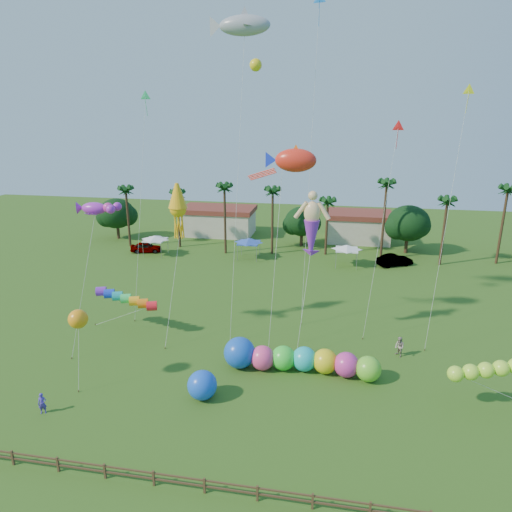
% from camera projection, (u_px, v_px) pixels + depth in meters
% --- Properties ---
extents(ground, '(160.00, 160.00, 0.00)m').
position_uv_depth(ground, '(230.00, 424.00, 31.18)').
color(ground, '#285116').
rests_on(ground, ground).
extents(tree_line, '(69.46, 8.91, 11.00)m').
position_uv_depth(tree_line, '(318.00, 222.00, 70.60)').
color(tree_line, '#3A2819').
rests_on(tree_line, ground).
extents(buildings_row, '(35.00, 7.00, 4.00)m').
position_uv_depth(buildings_row, '(280.00, 225.00, 78.06)').
color(buildings_row, beige).
rests_on(buildings_row, ground).
extents(tent_row, '(31.00, 4.00, 0.60)m').
position_uv_depth(tent_row, '(248.00, 241.00, 65.50)').
color(tent_row, white).
rests_on(tent_row, ground).
extents(fence, '(36.12, 0.12, 1.00)m').
position_uv_depth(fence, '(204.00, 484.00, 25.37)').
color(fence, brown).
rests_on(fence, ground).
extents(car_a, '(4.89, 2.79, 1.57)m').
position_uv_depth(car_a, '(146.00, 247.00, 69.68)').
color(car_a, '#4C4C54').
rests_on(car_a, ground).
extents(car_b, '(5.19, 3.79, 1.63)m').
position_uv_depth(car_b, '(395.00, 260.00, 63.43)').
color(car_b, '#4C4C54').
rests_on(car_b, ground).
extents(spectator_a, '(0.67, 0.56, 1.57)m').
position_uv_depth(spectator_a, '(42.00, 403.00, 32.14)').
color(spectator_a, '#4531AE').
rests_on(spectator_a, ground).
extents(spectator_b, '(1.06, 1.12, 1.83)m').
position_uv_depth(spectator_b, '(399.00, 347.00, 39.65)').
color(spectator_b, gray).
rests_on(spectator_b, ground).
extents(caterpillar_inflatable, '(12.80, 2.78, 2.62)m').
position_uv_depth(caterpillar_inflatable, '(295.00, 359.00, 37.31)').
color(caterpillar_inflatable, '#FE4289').
rests_on(caterpillar_inflatable, ground).
extents(blue_ball, '(2.21, 2.21, 2.21)m').
position_uv_depth(blue_ball, '(202.00, 385.00, 33.74)').
color(blue_ball, blue).
rests_on(blue_ball, ground).
extents(rainbow_tube, '(8.42, 2.03, 3.52)m').
position_uv_depth(rainbow_tube, '(135.00, 305.00, 43.06)').
color(rainbow_tube, red).
rests_on(rainbow_tube, ground).
extents(green_worm, '(8.83, 3.47, 3.41)m').
position_uv_depth(green_worm, '(456.00, 374.00, 32.23)').
color(green_worm, '#B1F336').
rests_on(green_worm, ground).
extents(orange_ball_kite, '(1.49, 1.89, 6.33)m').
position_uv_depth(orange_ball_kite, '(78.00, 319.00, 34.15)').
color(orange_ball_kite, orange).
rests_on(orange_ball_kite, ground).
extents(merman_kite, '(2.71, 5.54, 13.40)m').
position_uv_depth(merman_kite, '(312.00, 228.00, 40.47)').
color(merman_kite, '#F6C68B').
rests_on(merman_kite, ground).
extents(fish_kite, '(5.81, 6.82, 17.53)m').
position_uv_depth(fish_kite, '(296.00, 160.00, 40.12)').
color(fish_kite, red).
rests_on(fish_kite, ground).
extents(shark_kite, '(6.36, 7.20, 28.59)m').
position_uv_depth(shark_kite, '(245.00, 26.00, 38.99)').
color(shark_kite, '#9599A3').
rests_on(shark_kite, ground).
extents(squid_kite, '(2.06, 5.81, 14.40)m').
position_uv_depth(squid_kite, '(178.00, 209.00, 42.03)').
color(squid_kite, '#FFB214').
rests_on(squid_kite, ground).
extents(lobster_kite, '(4.52, 6.29, 13.18)m').
position_uv_depth(lobster_kite, '(94.00, 208.00, 39.77)').
color(lobster_kite, '#B127C7').
rests_on(lobster_kite, ground).
extents(delta_kite_red, '(2.51, 3.61, 19.80)m').
position_uv_depth(delta_kite_red, '(398.00, 131.00, 40.15)').
color(delta_kite_red, red).
rests_on(delta_kite_red, ground).
extents(delta_kite_yellow, '(2.29, 3.69, 22.66)m').
position_uv_depth(delta_kite_yellow, '(468.00, 98.00, 37.35)').
color(delta_kite_yellow, '#D1DF16').
rests_on(delta_kite_yellow, ground).
extents(delta_kite_green, '(1.61, 4.50, 22.46)m').
position_uv_depth(delta_kite_green, '(145.00, 102.00, 43.98)').
color(delta_kite_green, '#32D87A').
rests_on(delta_kite_green, ground).
extents(delta_kite_blue, '(1.36, 3.37, 30.60)m').
position_uv_depth(delta_kite_blue, '(319.00, 5.00, 39.90)').
color(delta_kite_blue, blue).
rests_on(delta_kite_blue, ground).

